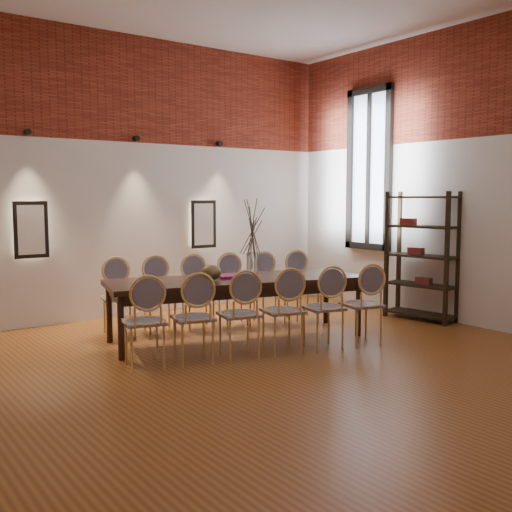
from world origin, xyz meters
TOP-DOWN VIEW (x-y plane):
  - floor at (0.00, 0.00)m, footprint 7.00×7.00m
  - wall_back at (0.00, 3.55)m, footprint 7.00×0.10m
  - wall_right at (3.55, 0.00)m, footprint 0.10×7.00m
  - brick_band_back at (0.00, 3.48)m, footprint 7.00×0.02m
  - brick_band_right at (3.48, 0.00)m, footprint 0.02×7.00m
  - niche_left at (-1.30, 3.45)m, footprint 0.36×0.06m
  - niche_right at (1.30, 3.45)m, footprint 0.36×0.06m
  - spot_fixture_left at (-1.30, 3.42)m, footprint 0.08×0.10m
  - spot_fixture_mid at (0.20, 3.42)m, footprint 0.08×0.10m
  - spot_fixture_right at (1.60, 3.42)m, footprint 0.08×0.10m
  - window_glass at (3.46, 2.00)m, footprint 0.02×0.78m
  - window_frame at (3.44, 2.00)m, footprint 0.08×0.90m
  - window_mullion at (3.44, 2.00)m, footprint 0.06×0.06m
  - dining_table at (0.52, 1.37)m, footprint 3.22×1.70m
  - chair_near_a at (-0.91, 0.93)m, footprint 0.53×0.53m
  - chair_near_b at (-0.41, 0.80)m, footprint 0.53×0.53m
  - chair_near_c at (0.09, 0.68)m, footprint 0.53×0.53m
  - chair_near_d at (0.58, 0.56)m, footprint 0.53×0.53m
  - chair_near_e at (1.08, 0.43)m, footprint 0.53×0.53m
  - chair_near_f at (1.58, 0.31)m, footprint 0.53×0.53m
  - chair_far_a at (-0.53, 2.43)m, footprint 0.53×0.53m
  - chair_far_b at (-0.04, 2.31)m, footprint 0.53×0.53m
  - chair_far_c at (0.46, 2.18)m, footprint 0.53×0.53m
  - chair_far_d at (0.96, 2.06)m, footprint 0.53×0.53m
  - chair_far_e at (1.46, 1.94)m, footprint 0.53×0.53m
  - chair_far_f at (1.95, 1.81)m, footprint 0.53×0.53m
  - vase at (0.72, 1.32)m, footprint 0.14×0.14m
  - dried_branches at (0.72, 1.32)m, footprint 0.50×0.50m
  - bowl at (0.18, 1.40)m, footprint 0.24×0.24m
  - book at (0.46, 1.43)m, footprint 0.30×0.24m
  - shelving_rack at (3.28, 0.82)m, footprint 0.51×1.04m

SIDE VIEW (x-z plane):
  - floor at x=0.00m, z-range -0.02..0.00m
  - dining_table at x=0.52m, z-range 0.00..0.75m
  - chair_near_a at x=-0.91m, z-range 0.00..0.94m
  - chair_near_b at x=-0.41m, z-range 0.00..0.94m
  - chair_near_c at x=0.09m, z-range 0.00..0.94m
  - chair_near_d at x=0.58m, z-range 0.00..0.94m
  - chair_near_e at x=1.08m, z-range 0.00..0.94m
  - chair_near_f at x=1.58m, z-range 0.00..0.94m
  - chair_far_a at x=-0.53m, z-range 0.00..0.94m
  - chair_far_b at x=-0.04m, z-range 0.00..0.94m
  - chair_far_c at x=0.46m, z-range 0.00..0.94m
  - chair_far_d at x=0.96m, z-range 0.00..0.94m
  - chair_far_e at x=1.46m, z-range 0.00..0.94m
  - chair_far_f at x=1.95m, z-range 0.00..0.94m
  - book at x=0.46m, z-range 0.75..0.78m
  - bowl at x=0.18m, z-range 0.75..0.93m
  - vase at x=0.72m, z-range 0.75..1.05m
  - shelving_rack at x=3.28m, z-range 0.00..1.80m
  - niche_left at x=-1.30m, z-range 0.97..1.63m
  - niche_right at x=1.30m, z-range 0.97..1.63m
  - dried_branches at x=0.72m, z-range 1.00..1.70m
  - wall_back at x=0.00m, z-range 0.00..4.00m
  - wall_right at x=3.55m, z-range 0.00..4.00m
  - window_glass at x=3.46m, z-range 0.96..3.34m
  - window_frame at x=3.44m, z-range 0.90..3.40m
  - window_mullion at x=3.44m, z-range 0.95..3.35m
  - spot_fixture_left at x=-1.30m, z-range 2.51..2.59m
  - spot_fixture_mid at x=0.20m, z-range 2.51..2.59m
  - spot_fixture_right at x=1.60m, z-range 2.51..2.59m
  - brick_band_back at x=0.00m, z-range 2.50..4.00m
  - brick_band_right at x=3.48m, z-range 2.50..4.00m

